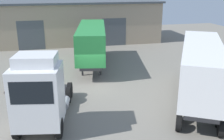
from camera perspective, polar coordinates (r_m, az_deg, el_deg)
ground_plane at (r=20.95m, az=-4.40°, el=-3.71°), size 60.00×60.00×0.00m
warehouse_building at (r=38.14m, az=-8.97°, el=10.49°), size 24.36×9.47×5.63m
tractor_unit_white at (r=14.98m, az=-15.31°, el=-5.00°), size 3.64×6.73×4.37m
container_trailer_green at (r=25.71m, az=-4.43°, el=6.35°), size 4.32×10.31×3.97m
container_trailer_grey at (r=18.51m, az=18.84°, el=0.82°), size 7.28×10.23×4.04m
traffic_cone at (r=21.35m, az=-21.98°, el=-3.89°), size 0.40×0.40×0.55m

